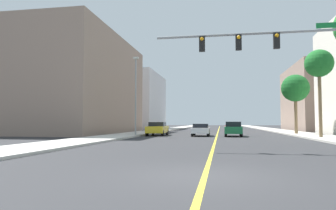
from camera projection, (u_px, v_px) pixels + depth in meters
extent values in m
plane|color=#2D2D30|center=(218.00, 131.00, 49.69)|extent=(192.00, 192.00, 0.00)
cube|color=beige|center=(160.00, 130.00, 51.36)|extent=(3.84, 168.00, 0.15)
cube|color=#B2ADA3|center=(281.00, 131.00, 48.04)|extent=(3.84, 168.00, 0.15)
cube|color=yellow|center=(218.00, 131.00, 49.69)|extent=(0.16, 144.00, 0.01)
cube|color=gray|center=(64.00, 86.00, 42.46)|extent=(16.40, 22.82, 13.01)
cube|color=silver|center=(128.00, 102.00, 66.99)|extent=(13.64, 17.29, 11.85)
cylinder|color=gray|center=(260.00, 33.00, 16.37)|extent=(11.26, 0.14, 0.14)
cube|color=black|center=(277.00, 41.00, 16.20)|extent=(0.32, 0.24, 0.84)
sphere|color=orange|center=(277.00, 35.00, 16.08)|extent=(0.20, 0.20, 0.20)
cube|color=black|center=(239.00, 42.00, 16.54)|extent=(0.32, 0.24, 0.84)
sphere|color=orange|center=(239.00, 37.00, 16.41)|extent=(0.20, 0.20, 0.20)
cube|color=black|center=(202.00, 44.00, 16.87)|extent=(0.32, 0.24, 0.84)
sphere|color=orange|center=(202.00, 39.00, 16.75)|extent=(0.20, 0.20, 0.20)
cube|color=#147233|center=(327.00, 25.00, 15.81)|extent=(1.10, 0.04, 0.28)
cylinder|color=gray|center=(136.00, 97.00, 31.78)|extent=(0.16, 0.16, 7.89)
cube|color=beige|center=(136.00, 58.00, 32.01)|extent=(0.56, 0.28, 0.20)
cylinder|color=brown|center=(320.00, 100.00, 27.02)|extent=(0.30, 0.30, 6.55)
sphere|color=#1E6B28|center=(319.00, 63.00, 27.20)|extent=(2.46, 2.46, 2.46)
cone|color=#1E6B28|center=(328.00, 65.00, 26.93)|extent=(0.63, 1.27, 1.33)
cone|color=#1E6B28|center=(318.00, 67.00, 27.88)|extent=(1.13, 0.60, 1.24)
cone|color=#1E6B28|center=(310.00, 67.00, 27.71)|extent=(1.01, 1.22, 1.48)
cone|color=#1E6B28|center=(313.00, 65.00, 26.88)|extent=(0.86, 0.99, 1.35)
cone|color=#1E6B28|center=(324.00, 64.00, 26.46)|extent=(1.38, 0.81, 1.19)
cylinder|color=brown|center=(296.00, 111.00, 35.35)|extent=(0.36, 0.36, 5.27)
sphere|color=#195B23|center=(295.00, 88.00, 35.50)|extent=(3.16, 3.16, 3.16)
cone|color=#195B23|center=(304.00, 90.00, 35.23)|extent=(0.55, 1.54, 1.16)
cone|color=#195B23|center=(293.00, 91.00, 36.42)|extent=(1.59, 0.44, 1.58)
cone|color=#195B23|center=(287.00, 90.00, 35.73)|extent=(0.55, 1.68, 1.39)
cone|color=#195B23|center=(297.00, 89.00, 34.56)|extent=(1.71, 0.46, 1.39)
cube|color=gold|center=(158.00, 129.00, 33.36)|extent=(1.97, 4.48, 0.69)
cube|color=black|center=(157.00, 124.00, 33.33)|extent=(1.68, 2.02, 0.46)
cylinder|color=black|center=(163.00, 133.00, 31.58)|extent=(0.24, 0.65, 0.64)
cylinder|color=black|center=(147.00, 133.00, 31.81)|extent=(0.24, 0.65, 0.64)
cylinder|color=black|center=(167.00, 132.00, 34.87)|extent=(0.24, 0.65, 0.64)
cylinder|color=black|center=(153.00, 132.00, 35.11)|extent=(0.24, 0.65, 0.64)
cube|color=white|center=(201.00, 130.00, 32.08)|extent=(1.80, 3.90, 0.55)
cube|color=black|center=(201.00, 126.00, 32.04)|extent=(1.57, 1.85, 0.42)
cylinder|color=black|center=(194.00, 133.00, 33.57)|extent=(0.23, 0.64, 0.64)
cylinder|color=black|center=(209.00, 133.00, 33.31)|extent=(0.23, 0.64, 0.64)
cylinder|color=black|center=(192.00, 133.00, 30.83)|extent=(0.23, 0.64, 0.64)
cylinder|color=black|center=(208.00, 134.00, 30.57)|extent=(0.23, 0.64, 0.64)
cube|color=red|center=(230.00, 127.00, 55.29)|extent=(1.85, 4.33, 0.55)
cube|color=black|center=(230.00, 124.00, 55.04)|extent=(1.58, 1.91, 0.54)
cylinder|color=black|center=(225.00, 128.00, 56.96)|extent=(0.24, 0.65, 0.64)
cylinder|color=black|center=(234.00, 128.00, 56.74)|extent=(0.24, 0.65, 0.64)
cylinder|color=black|center=(226.00, 129.00, 53.82)|extent=(0.24, 0.65, 0.64)
cylinder|color=black|center=(235.00, 129.00, 53.59)|extent=(0.24, 0.65, 0.64)
cube|color=#196638|center=(233.00, 130.00, 31.44)|extent=(1.86, 4.31, 0.68)
cube|color=black|center=(233.00, 124.00, 31.50)|extent=(1.58, 2.10, 0.51)
cylinder|color=black|center=(226.00, 133.00, 33.12)|extent=(0.24, 0.65, 0.64)
cylinder|color=black|center=(241.00, 133.00, 32.81)|extent=(0.24, 0.65, 0.64)
cylinder|color=black|center=(226.00, 134.00, 30.03)|extent=(0.24, 0.65, 0.64)
cylinder|color=black|center=(242.00, 134.00, 29.72)|extent=(0.24, 0.65, 0.64)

